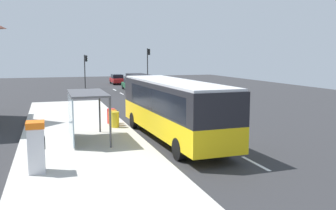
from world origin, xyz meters
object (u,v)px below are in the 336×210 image
sedan_far (131,84)px  recycling_bin_orange (113,118)px  white_van (139,82)px  bus (172,106)px  ticket_machine (36,147)px  recycling_bin_yellow (115,120)px  traffic_light_far_side (85,66)px  bus_shelter (81,104)px  recycling_bin_red (111,116)px  sedan_near (117,79)px  traffic_light_near_side (148,62)px

sedan_far → recycling_bin_orange: 25.51m
white_van → sedan_far: 4.77m
bus → ticket_machine: bearing=-148.1°
white_van → ticket_machine: bearing=-110.6°
recycling_bin_yellow → recycling_bin_orange: 0.70m
ticket_machine → recycling_bin_orange: ticket_machine is taller
recycling_bin_yellow → recycling_bin_orange: same height
bus → ticket_machine: (-6.78, -4.21, -0.67)m
recycling_bin_yellow → traffic_light_far_side: 29.57m
white_van → traffic_light_far_side: size_ratio=1.14×
traffic_light_far_side → bus_shelter: traffic_light_far_side is taller
bus → white_van: size_ratio=2.13×
bus → white_van: bearing=80.8°
recycling_bin_orange → bus_shelter: 4.58m
recycling_bin_red → bus_shelter: bearing=-116.5°
sedan_near → recycling_bin_orange: bearing=-100.5°
recycling_bin_yellow → recycling_bin_red: same height
bus_shelter → recycling_bin_orange: bearing=59.4°
bus → ticket_machine: size_ratio=5.72×
traffic_light_near_side → traffic_light_far_side: 8.64m
sedan_near → recycling_bin_red: bearing=-100.8°
recycling_bin_yellow → recycling_bin_orange: size_ratio=1.00×
sedan_near → sedan_far: 10.25m
recycling_bin_yellow → traffic_light_near_side: size_ratio=0.17×
bus → recycling_bin_red: (-2.49, 5.03, -1.19)m
sedan_near → traffic_light_near_side: bearing=-65.4°
traffic_light_near_side → bus_shelter: size_ratio=1.37×
recycling_bin_yellow → ticket_machine: bearing=-118.7°
bus → traffic_light_far_side: size_ratio=2.43×
white_van → bus_shelter: (-8.61, -23.68, 0.75)m
recycling_bin_yellow → traffic_light_far_side: (1.10, 29.45, 2.40)m
sedan_far → recycling_bin_red: bearing=-105.2°
traffic_light_near_side → bus_shelter: bearing=-110.6°
traffic_light_far_side → bus: bearing=-87.6°
white_van → sedan_near: size_ratio=1.18×
traffic_light_far_side → bus_shelter: bearing=-95.8°
recycling_bin_orange → traffic_light_far_side: (1.10, 28.75, 2.40)m
white_van → ticket_machine: white_van is taller
bus → recycling_bin_yellow: size_ratio=11.68×
recycling_bin_yellow → bus_shelter: size_ratio=0.24×
recycling_bin_orange → sedan_near: bearing=79.5°
white_van → sedan_near: (0.10, 14.98, -0.55)m
sedan_near → traffic_light_far_side: traffic_light_far_side is taller
sedan_far → bus_shelter: bus_shelter is taller
bus_shelter → recycling_bin_red: bearing=63.5°
sedan_far → traffic_light_near_side: size_ratio=0.81×
recycling_bin_orange → recycling_bin_red: same height
sedan_far → recycling_bin_yellow: (-6.50, -25.37, -0.14)m
traffic_light_far_side → white_van: bearing=-59.0°
white_van → recycling_bin_orange: 20.95m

